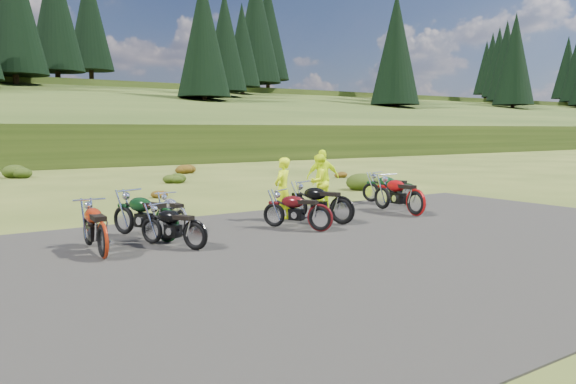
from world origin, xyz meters
TOP-DOWN VIEW (x-y plane):
  - ground at (0.00, 0.00)m, footprint 300.00×300.00m
  - gravel_pad at (0.00, -2.00)m, footprint 20.00×12.00m
  - hill_slope at (0.00, 50.00)m, footprint 300.00×45.97m
  - conifer_23 at (3.00, 62.00)m, footprint 7.48×7.48m
  - conifer_24 at (9.00, 68.00)m, footprint 7.04×7.04m
  - conifer_25 at (15.00, 74.00)m, footprint 6.60×6.60m
  - conifer_26 at (21.00, 49.00)m, footprint 6.16×6.16m
  - conifer_27 at (27.00, 55.00)m, footprint 5.72×5.72m
  - conifer_28 at (33.00, 61.00)m, footprint 5.28×5.28m
  - conifer_29 at (39.00, 67.00)m, footprint 7.92×7.92m
  - conifer_30 at (45.00, 73.00)m, footprint 7.48×7.48m
  - conifer_31 at (51.00, 48.00)m, footprint 7.04×7.04m
  - conifer_32 at (57.00, 54.00)m, footprint 6.60×6.60m
  - conifer_33 at (63.00, 60.00)m, footprint 6.16×6.16m
  - conifer_34 at (69.00, 66.00)m, footprint 5.72×5.72m
  - conifer_35 at (75.00, 72.00)m, footprint 5.28×5.28m
  - conifer_36 at (81.00, 78.00)m, footprint 7.92×7.92m
  - conifer_37 at (87.00, 53.00)m, footprint 7.48×7.48m
  - conifer_38 at (93.00, 59.00)m, footprint 7.04×7.04m
  - conifer_39 at (99.00, 65.00)m, footprint 6.60×6.60m
  - conifer_40 at (105.00, 71.00)m, footprint 6.16×6.16m
  - conifer_41 at (111.00, 77.00)m, footprint 5.72×5.72m
  - conifer_45 at (135.00, 70.00)m, footprint 7.04×7.04m
  - shrub_3 at (-3.30, 21.90)m, footprint 1.56×1.56m
  - shrub_4 at (-0.40, 9.20)m, footprint 0.77×0.77m
  - shrub_5 at (2.50, 14.50)m, footprint 1.03×1.03m
  - shrub_6 at (5.40, 19.80)m, footprint 1.30×1.30m
  - shrub_7 at (8.30, 7.10)m, footprint 1.56×1.56m
  - shrub_8 at (11.20, 12.40)m, footprint 0.77×0.77m
  - motorcycle_0 at (-3.28, -0.35)m, footprint 1.39×1.97m
  - motorcycle_1 at (-5.17, -0.05)m, footprint 0.85×2.19m
  - motorcycle_2 at (-3.45, 0.85)m, footprint 1.50×2.38m
  - motorcycle_3 at (-2.74, 1.61)m, footprint 0.64×1.87m
  - motorcycle_4 at (0.30, -0.11)m, footprint 1.54×2.10m
  - motorcycle_5 at (1.47, 0.42)m, footprint 1.50×2.33m
  - motorcycle_6 at (4.28, 0.33)m, footprint 0.92×2.37m
  - motorcycle_7 at (5.82, 2.10)m, footprint 1.36×2.28m
  - person_middle at (0.56, 1.99)m, footprint 0.78×0.69m
  - person_right_a at (2.77, 3.19)m, footprint 1.03×0.90m
  - person_right_b at (3.52, 3.92)m, footprint 1.21×0.95m

SIDE VIEW (x-z plane):
  - ground at x=0.00m, z-range 0.00..0.00m
  - gravel_pad at x=0.00m, z-range -0.02..0.02m
  - hill_slope at x=0.00m, z-range -4.69..4.69m
  - motorcycle_0 at x=-3.28m, z-range -0.49..0.49m
  - motorcycle_1 at x=-5.17m, z-range -0.56..0.56m
  - motorcycle_2 at x=-3.45m, z-range -0.59..0.59m
  - motorcycle_3 at x=-2.74m, z-range -0.49..0.49m
  - motorcycle_4 at x=0.30m, z-range -0.53..0.53m
  - motorcycle_5 at x=1.47m, z-range -0.58..0.58m
  - motorcycle_6 at x=4.28m, z-range -0.61..0.61m
  - motorcycle_7 at x=5.82m, z-range -0.57..0.57m
  - shrub_4 at x=-0.40m, z-range 0.00..0.45m
  - shrub_8 at x=11.20m, z-range 0.00..0.45m
  - shrub_5 at x=2.50m, z-range 0.00..0.61m
  - shrub_6 at x=5.40m, z-range 0.00..0.77m
  - shrub_3 at x=-3.30m, z-range 0.00..0.92m
  - shrub_7 at x=8.30m, z-range 0.00..0.92m
  - person_right_a at x=2.77m, z-range 0.00..1.79m
  - person_middle at x=0.56m, z-range 0.00..1.81m
  - person_right_b at x=3.52m, z-range 0.00..1.91m
  - conifer_26 at x=21.00m, z-range 5.37..21.37m
  - conifer_27 at x=27.00m, z-range 6.56..21.56m
  - conifer_31 at x=51.00m, z-range 5.18..23.18m
  - conifer_28 at x=33.00m, z-range 7.76..21.76m
  - conifer_32 at x=57.00m, z-range 6.37..23.37m
  - conifer_33 at x=63.00m, z-range 7.56..23.56m
  - conifer_37 at x=87.00m, z-range 6.17..25.17m
  - conifer_34 at x=69.00m, z-range 8.76..23.76m
  - conifer_38 at x=93.00m, z-range 7.37..25.37m
  - conifer_35 at x=75.00m, z-range 9.95..23.95m
  - conifer_39 at x=99.00m, z-range 8.56..25.56m
  - conifer_23 at x=3.00m, z-range 7.97..26.97m
  - conifer_41 at x=111.00m, z-range 10.15..25.15m
  - conifer_40 at x=105.00m, z-range 9.76..25.76m
  - conifer_24 at x=9.00m, z-range 9.16..27.16m
  - conifer_45 at x=135.00m, z-range 9.56..27.56m
  - conifer_25 at x=15.00m, z-range 10.16..27.16m
  - conifer_29 at x=39.00m, z-range 8.97..28.97m
  - conifer_30 at x=45.00m, z-range 10.16..29.16m
  - conifer_36 at x=81.00m, z-range 10.16..30.16m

